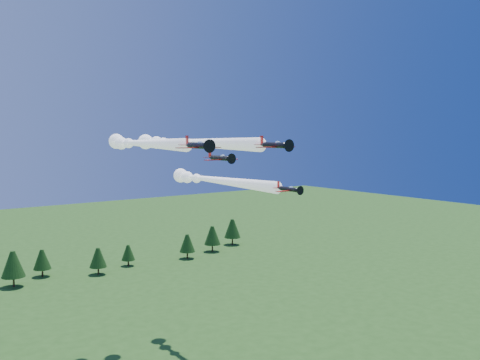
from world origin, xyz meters
TOP-DOWN VIEW (x-y plane):
  - plane_lead at (-0.56, 22.18)m, footprint 7.93×58.09m
  - plane_left at (-7.88, 28.92)m, footprint 9.45×49.28m
  - plane_right at (10.01, 27.02)m, footprint 6.44×48.48m
  - plane_slot at (-0.26, 8.98)m, footprint 7.40×8.09m
  - treeline at (-1.04, 108.78)m, footprint 167.33×20.69m

SIDE VIEW (x-z plane):
  - treeline at x=-1.04m, z-range 0.87..12.82m
  - plane_right at x=10.01m, z-range 37.66..41.36m
  - plane_slot at x=-0.26m, z-range 44.30..46.93m
  - plane_left at x=-7.88m, z-range 46.52..50.22m
  - plane_lead at x=-0.56m, z-range 46.69..50.39m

